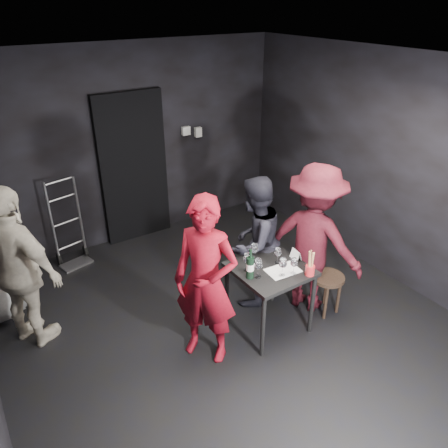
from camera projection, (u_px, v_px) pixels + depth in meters
floor at (230, 327)px, 4.74m from camera, size 4.50×5.00×0.02m
ceiling at (233, 65)px, 3.47m from camera, size 4.50×5.00×0.02m
wall_back at (130, 147)px, 5.96m from camera, size 4.50×0.04×2.70m
wall_right at (389, 170)px, 5.18m from camera, size 0.04×5.00×2.70m
doorway at (134, 169)px, 6.05m from camera, size 0.95×0.10×2.10m
wallbox_upper at (186, 131)px, 6.28m from camera, size 0.12×0.06×0.12m
wallbox_lower at (198, 132)px, 6.40m from camera, size 0.10×0.06×0.14m
hand_truck at (72, 248)px, 5.78m from camera, size 0.39×0.34×1.18m
tasting_table at (270, 276)px, 4.46m from camera, size 0.72×0.72×0.75m
stool at (327, 283)px, 4.81m from camera, size 0.36×0.36×0.47m
server_red at (206, 272)px, 3.96m from camera, size 0.79×0.84×1.94m
woman_black at (254, 241)px, 4.82m from camera, size 0.86×0.65×1.56m
man_maroon at (315, 230)px, 4.64m from camera, size 1.03×1.39×1.95m
bystander_cream at (17, 259)px, 4.12m from camera, size 1.09×1.27×1.97m
tasting_mat at (283, 270)px, 4.36m from camera, size 0.35×0.25×0.00m
wine_glass_a at (258, 267)px, 4.22m from camera, size 0.09×0.09×0.22m
wine_glass_b at (247, 261)px, 4.32m from camera, size 0.09×0.09×0.21m
wine_glass_c at (254, 252)px, 4.47m from camera, size 0.11×0.11×0.22m
wine_glass_d at (283, 266)px, 4.24m from camera, size 0.10×0.10×0.22m
wine_glass_e at (294, 265)px, 4.27m from camera, size 0.09×0.09×0.19m
wine_glass_f at (278, 255)px, 4.45m from camera, size 0.08×0.08×0.19m
wine_bottle at (250, 267)px, 4.20m from camera, size 0.08×0.08×0.32m
breadstick_cup at (311, 264)px, 4.24m from camera, size 0.09×0.09×0.29m
reserved_card at (295, 255)px, 4.53m from camera, size 0.10×0.14×0.10m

